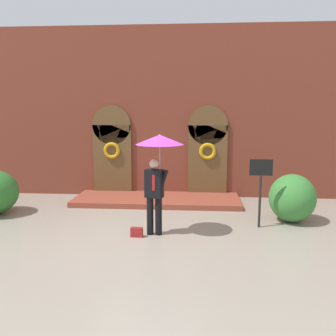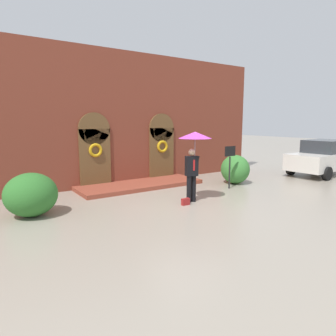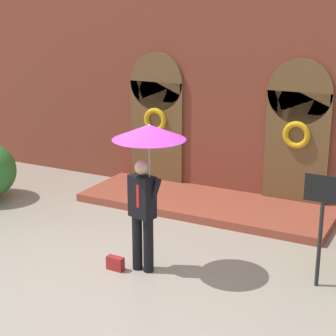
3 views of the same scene
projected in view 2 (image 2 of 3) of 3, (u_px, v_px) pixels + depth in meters
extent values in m
plane|color=gray|center=(185.00, 203.00, 9.98)|extent=(80.00, 80.00, 0.00)
cube|color=brown|center=(127.00, 119.00, 12.99)|extent=(14.00, 0.50, 5.60)
cube|color=brown|center=(95.00, 159.00, 12.11)|extent=(1.30, 0.08, 2.40)
cylinder|color=brown|center=(94.00, 129.00, 11.93)|extent=(1.30, 0.08, 1.30)
cube|color=brown|center=(162.00, 154.00, 13.88)|extent=(1.30, 0.08, 2.40)
cylinder|color=brown|center=(162.00, 128.00, 13.70)|extent=(1.30, 0.08, 1.30)
torus|color=#C69314|center=(96.00, 150.00, 12.00)|extent=(0.56, 0.12, 0.56)
torus|color=#C69314|center=(162.00, 147.00, 13.77)|extent=(0.56, 0.12, 0.56)
cube|color=brown|center=(141.00, 185.00, 12.47)|extent=(5.20, 1.80, 0.16)
cylinder|color=black|center=(189.00, 189.00, 10.01)|extent=(0.16, 0.16, 0.90)
cylinder|color=black|center=(194.00, 188.00, 10.12)|extent=(0.16, 0.16, 0.90)
cube|color=black|center=(192.00, 166.00, 9.95)|extent=(0.45, 0.34, 0.66)
cube|color=#A51919|center=(194.00, 165.00, 9.83)|extent=(0.06, 0.03, 0.36)
sphere|color=tan|center=(192.00, 152.00, 9.88)|extent=(0.22, 0.22, 0.22)
cylinder|color=black|center=(197.00, 162.00, 10.05)|extent=(0.22, 0.09, 0.46)
cylinder|color=gray|center=(195.00, 153.00, 9.95)|extent=(0.02, 0.02, 0.98)
cone|color=#992893|center=(195.00, 135.00, 9.86)|extent=(1.10, 1.10, 0.22)
cone|color=white|center=(195.00, 135.00, 9.86)|extent=(0.61, 0.61, 0.20)
cube|color=maroon|center=(186.00, 202.00, 9.74)|extent=(0.28, 0.13, 0.22)
cylinder|color=black|center=(229.00, 173.00, 12.06)|extent=(0.06, 0.06, 1.30)
cube|color=black|center=(230.00, 151.00, 11.93)|extent=(0.56, 0.03, 0.40)
ellipsoid|color=#2D6B28|center=(31.00, 195.00, 8.53)|extent=(1.47, 1.40, 1.26)
ellipsoid|color=#387A33|center=(235.00, 169.00, 13.05)|extent=(1.20, 1.27, 1.25)
cube|color=silver|center=(322.00, 161.00, 15.18)|extent=(4.18, 2.00, 0.80)
cube|color=#2D3338|center=(325.00, 146.00, 15.21)|extent=(2.12, 1.68, 0.64)
cylinder|color=black|center=(327.00, 173.00, 13.77)|extent=(0.65, 0.25, 0.64)
cylinder|color=black|center=(291.00, 169.00, 15.20)|extent=(0.65, 0.25, 0.64)
cylinder|color=black|center=(316.00, 164.00, 16.70)|extent=(0.65, 0.25, 0.64)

